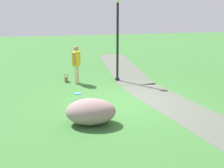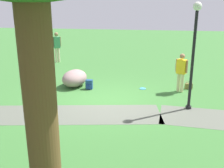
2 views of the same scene
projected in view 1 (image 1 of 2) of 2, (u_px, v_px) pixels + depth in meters
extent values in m
plane|color=#3A7133|center=(127.00, 102.00, 10.04)|extent=(48.00, 48.00, 0.00)
cube|color=#5A5F52|center=(121.00, 66.00, 16.00)|extent=(8.11, 2.30, 0.01)
cube|color=#5A5F52|center=(199.00, 118.00, 8.60)|extent=(8.15, 2.82, 0.01)
cylinder|color=black|center=(117.00, 79.00, 12.97)|extent=(0.20, 0.20, 0.10)
cylinder|color=black|center=(118.00, 43.00, 12.55)|extent=(0.10, 0.10, 3.33)
ellipsoid|color=gray|center=(91.00, 112.00, 8.10)|extent=(1.21, 1.54, 0.72)
cylinder|color=beige|center=(76.00, 75.00, 12.28)|extent=(0.13, 0.13, 0.78)
cylinder|color=beige|center=(78.00, 74.00, 12.43)|extent=(0.13, 0.13, 0.78)
cube|color=yellow|center=(76.00, 59.00, 12.18)|extent=(0.43, 0.39, 0.58)
cylinder|color=#A67853|center=(74.00, 59.00, 11.97)|extent=(0.08, 0.08, 0.52)
cylinder|color=#A67853|center=(78.00, 57.00, 12.38)|extent=(0.08, 0.08, 0.52)
sphere|color=#A67853|center=(76.00, 49.00, 12.07)|extent=(0.21, 0.21, 0.21)
cube|color=brown|center=(66.00, 79.00, 12.72)|extent=(0.33, 0.13, 0.24)
torus|color=brown|center=(66.00, 75.00, 12.67)|extent=(0.28, 0.28, 0.02)
cube|color=navy|center=(97.00, 108.00, 8.88)|extent=(0.28, 0.20, 0.40)
cube|color=navy|center=(101.00, 110.00, 8.93)|extent=(0.20, 0.06, 0.18)
cylinder|color=#3C97CC|center=(78.00, 94.00, 10.98)|extent=(0.27, 0.27, 0.02)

